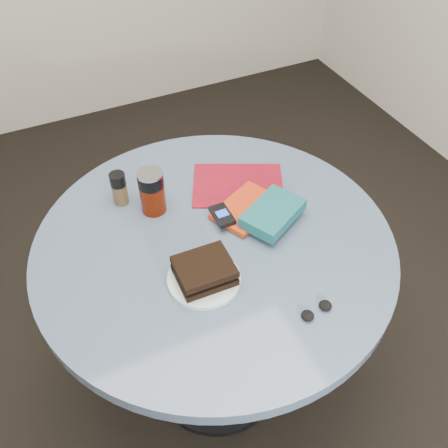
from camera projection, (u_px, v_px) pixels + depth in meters
name	position (u px, v px, depth m)	size (l,w,h in m)	color
ground	(217.00, 374.00, 1.91)	(4.00, 4.00, 0.00)	black
table	(215.00, 277.00, 1.49)	(1.00, 1.00, 0.75)	black
plate	(204.00, 279.00, 1.27)	(0.19, 0.19, 0.01)	white
sandwich	(204.00, 271.00, 1.25)	(0.14, 0.12, 0.05)	black
soda_can	(152.00, 192.00, 1.42)	(0.08, 0.08, 0.14)	#581504
pepper_grinder	(119.00, 188.00, 1.45)	(0.05, 0.05, 0.11)	brown
magazine	(238.00, 185.00, 1.54)	(0.28, 0.21, 0.00)	maroon
red_book	(246.00, 208.00, 1.45)	(0.19, 0.13, 0.02)	#BB300E
novel	(273.00, 213.00, 1.40)	(0.18, 0.12, 0.03)	#125056
mp3_player	(222.00, 215.00, 1.41)	(0.05, 0.09, 0.02)	black
headphones	(317.00, 311.00, 1.20)	(0.09, 0.04, 0.02)	black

